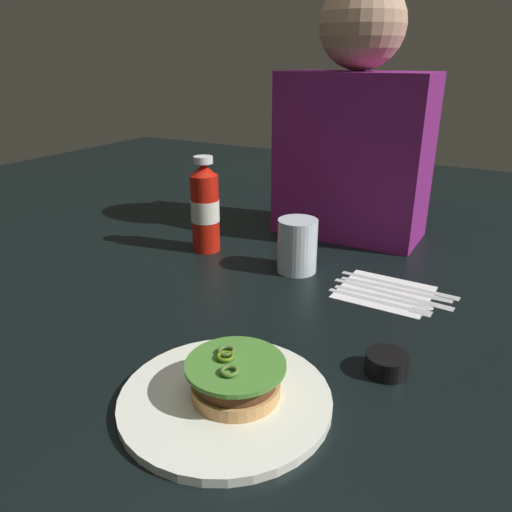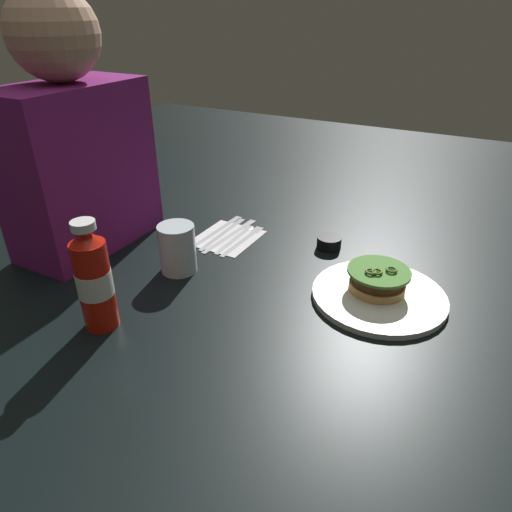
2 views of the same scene
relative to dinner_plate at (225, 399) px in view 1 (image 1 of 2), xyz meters
name	(u,v)px [view 1 (image 1 of 2)]	position (x,y,z in m)	size (l,w,h in m)	color
ground_plane	(238,334)	(-0.07, 0.15, -0.01)	(3.00, 3.00, 0.00)	black
dinner_plate	(225,399)	(0.00, 0.00, 0.00)	(0.27, 0.27, 0.01)	white
burger_sandwich	(236,378)	(0.01, 0.01, 0.03)	(0.13, 0.13, 0.05)	tan
ketchup_bottle	(205,208)	(-0.33, 0.43, 0.09)	(0.06, 0.06, 0.21)	red
water_glass	(297,246)	(-0.10, 0.42, 0.05)	(0.08, 0.08, 0.11)	silver
condiment_cup	(387,364)	(0.16, 0.16, 0.01)	(0.06, 0.06, 0.03)	black
napkin	(385,292)	(0.09, 0.41, 0.00)	(0.16, 0.14, 0.00)	white
fork_utensil	(388,302)	(0.10, 0.37, 0.00)	(0.19, 0.02, 0.00)	silver
spoon_utensil	(397,298)	(0.11, 0.39, 0.00)	(0.18, 0.03, 0.00)	silver
butter_knife	(399,294)	(0.11, 0.41, 0.00)	(0.22, 0.03, 0.00)	silver
table_knife	(402,289)	(0.11, 0.43, 0.00)	(0.21, 0.02, 0.00)	silver
steak_knife	(406,285)	(0.11, 0.45, 0.00)	(0.23, 0.03, 0.00)	silver
diner_person	(355,129)	(-0.09, 0.69, 0.24)	(0.34, 0.19, 0.56)	#751C68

